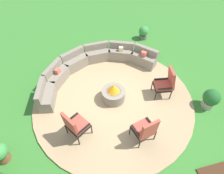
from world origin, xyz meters
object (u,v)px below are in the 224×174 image
at_px(curved_stone_bench, 92,65).
at_px(potted_plant_0, 211,98).
at_px(lounge_chair_front_left, 75,125).
at_px(potted_plant_2, 144,32).
at_px(lounge_chair_back_left, 166,83).
at_px(fire_pit, 113,94).
at_px(lounge_chair_front_right, 145,129).

xyz_separation_m(curved_stone_bench, potted_plant_0, (3.49, -2.65, 0.04)).
relative_size(lounge_chair_front_left, potted_plant_2, 1.73).
bearing_deg(potted_plant_2, lounge_chair_back_left, -99.33).
xyz_separation_m(curved_stone_bench, lounge_chair_back_left, (2.21, -1.82, 0.28)).
height_order(lounge_chair_front_left, potted_plant_0, lounge_chair_front_left).
xyz_separation_m(curved_stone_bench, potted_plant_2, (2.80, 1.79, -0.02)).
xyz_separation_m(fire_pit, lounge_chair_back_left, (1.77, -0.22, 0.31)).
height_order(fire_pit, lounge_chair_front_right, lounge_chair_front_right).
xyz_separation_m(lounge_chair_front_right, potted_plant_2, (1.89, 5.09, -0.26)).
distance_m(lounge_chair_front_left, potted_plant_2, 5.86).
bearing_deg(curved_stone_bench, lounge_chair_back_left, -39.53).
height_order(fire_pit, potted_plant_0, fire_pit).
xyz_separation_m(lounge_chair_back_left, potted_plant_0, (1.28, -0.83, -0.23)).
xyz_separation_m(lounge_chair_back_left, potted_plant_2, (0.59, 3.61, -0.29)).
relative_size(fire_pit, potted_plant_2, 1.26).
xyz_separation_m(fire_pit, potted_plant_2, (2.36, 3.39, 0.02)).
distance_m(fire_pit, potted_plant_2, 4.13).
bearing_deg(fire_pit, potted_plant_0, -19.00).
relative_size(fire_pit, curved_stone_bench, 0.17).
xyz_separation_m(lounge_chair_front_left, potted_plant_0, (4.45, 0.05, -0.22)).
bearing_deg(potted_plant_0, lounge_chair_front_right, -165.71).
bearing_deg(lounge_chair_front_left, potted_plant_0, 57.34).
height_order(fire_pit, potted_plant_2, fire_pit).
bearing_deg(curved_stone_bench, lounge_chair_front_right, -74.48).
distance_m(fire_pit, lounge_chair_back_left, 1.81).
bearing_deg(lounge_chair_back_left, curved_stone_bench, 58.55).
relative_size(curved_stone_bench, lounge_chair_front_left, 4.24).
bearing_deg(potted_plant_0, curved_stone_bench, 142.78).
distance_m(fire_pit, potted_plant_0, 3.23).
xyz_separation_m(fire_pit, curved_stone_bench, (-0.44, 1.60, 0.04)).
height_order(curved_stone_bench, potted_plant_2, curved_stone_bench).
bearing_deg(lounge_chair_back_left, potted_plant_0, -114.78).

